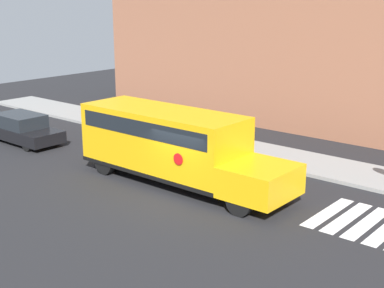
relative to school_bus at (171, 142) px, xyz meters
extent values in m
plane|color=black|center=(1.42, -0.87, -1.66)|extent=(60.00, 60.00, 0.00)
cube|color=gray|center=(1.42, 5.63, -1.59)|extent=(44.00, 3.00, 0.15)
cube|color=#935B42|center=(1.42, 12.13, 2.70)|extent=(32.00, 4.00, 8.72)
cube|color=white|center=(6.34, 1.13, -1.66)|extent=(0.50, 3.20, 0.01)
cube|color=white|center=(7.04, 1.13, -1.66)|extent=(0.50, 3.20, 0.01)
cube|color=white|center=(7.74, 1.13, -1.66)|extent=(0.50, 3.20, 0.01)
cube|color=#EAA80F|center=(-0.47, 0.00, 0.03)|extent=(7.15, 2.50, 2.47)
cube|color=#EAA80F|center=(4.22, 0.00, -0.66)|extent=(2.23, 2.50, 1.11)
cube|color=black|center=(-0.47, 0.00, -1.13)|extent=(7.15, 2.54, 0.16)
cube|color=black|center=(-0.47, 0.00, 0.71)|extent=(6.58, 2.53, 0.64)
cylinder|color=red|center=(1.50, -1.29, -0.10)|extent=(0.44, 0.02, 0.44)
cylinder|color=black|center=(4.11, 1.08, -1.16)|extent=(1.00, 0.30, 1.00)
cylinder|color=black|center=(4.11, -1.08, -1.16)|extent=(1.00, 0.30, 1.00)
cylinder|color=black|center=(-2.84, 1.08, -1.16)|extent=(1.00, 0.30, 1.00)
cylinder|color=black|center=(-2.84, -1.08, -1.16)|extent=(1.00, 0.30, 1.00)
cube|color=black|center=(-9.90, -0.40, -1.15)|extent=(4.61, 1.88, 0.58)
cube|color=#1E2328|center=(-10.18, -0.40, -0.53)|extent=(2.58, 1.73, 0.66)
cylinder|color=black|center=(-8.38, 0.42, -1.34)|extent=(0.64, 0.22, 0.64)
cylinder|color=black|center=(-8.38, -1.21, -1.34)|extent=(0.64, 0.22, 0.64)
cylinder|color=black|center=(-11.42, 0.42, -1.34)|extent=(0.64, 0.22, 0.64)
camera|label=1|loc=(13.86, -15.17, 5.59)|focal=50.00mm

